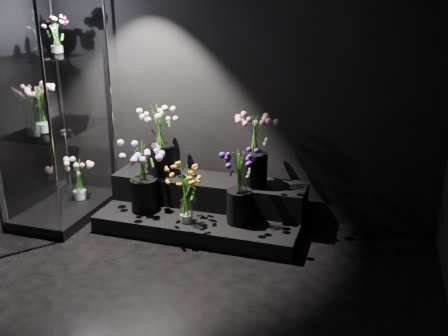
% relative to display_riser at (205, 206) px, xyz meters
% --- Properties ---
extents(floor, '(4.00, 4.00, 0.00)m').
position_rel_display_riser_xyz_m(floor, '(0.20, -1.61, -0.18)').
color(floor, black).
rests_on(floor, ground).
extents(wall_back, '(4.00, 0.00, 4.00)m').
position_rel_display_riser_xyz_m(wall_back, '(0.20, 0.39, 1.22)').
color(wall_back, black).
rests_on(wall_back, floor).
extents(display_riser, '(1.96, 0.87, 0.44)m').
position_rel_display_riser_xyz_m(display_riser, '(0.00, 0.00, 0.00)').
color(display_riser, black).
rests_on(display_riser, floor).
extents(display_case, '(0.66, 1.10, 2.41)m').
position_rel_display_riser_xyz_m(display_case, '(-1.45, -0.24, 1.03)').
color(display_case, black).
rests_on(display_case, floor).
extents(bouquet_orange_bells, '(0.34, 0.34, 0.56)m').
position_rel_display_riser_xyz_m(bouquet_orange_bells, '(-0.06, -0.35, 0.27)').
color(bouquet_orange_bells, white).
rests_on(bouquet_orange_bells, display_riser).
extents(bouquet_lilac, '(0.49, 0.49, 0.69)m').
position_rel_display_riser_xyz_m(bouquet_lilac, '(-0.56, -0.21, 0.37)').
color(bouquet_lilac, black).
rests_on(bouquet_lilac, display_riser).
extents(bouquet_purple, '(0.40, 0.40, 0.71)m').
position_rel_display_riser_xyz_m(bouquet_purple, '(0.42, -0.21, 0.38)').
color(bouquet_purple, black).
rests_on(bouquet_purple, display_riser).
extents(bouquet_cream_roses, '(0.42, 0.42, 0.71)m').
position_rel_display_riser_xyz_m(bouquet_cream_roses, '(-0.51, 0.11, 0.64)').
color(bouquet_cream_roses, black).
rests_on(bouquet_cream_roses, display_riser).
extents(bouquet_pink_roses, '(0.45, 0.45, 0.70)m').
position_rel_display_riser_xyz_m(bouquet_pink_roses, '(0.48, 0.08, 0.66)').
color(bouquet_pink_roses, black).
rests_on(bouquet_pink_roses, display_riser).
extents(bouquet_case_pink, '(0.34, 0.34, 0.47)m').
position_rel_display_riser_xyz_m(bouquet_case_pink, '(-1.48, -0.41, 1.00)').
color(bouquet_case_pink, white).
rests_on(bouquet_case_pink, display_case).
extents(bouquet_case_magenta, '(0.28, 0.28, 0.34)m').
position_rel_display_riser_xyz_m(bouquet_case_magenta, '(-1.45, -0.10, 1.65)').
color(bouquet_case_magenta, white).
rests_on(bouquet_case_magenta, display_case).
extents(bouquet_case_base_pink, '(0.32, 0.32, 0.44)m').
position_rel_display_riser_xyz_m(bouquet_case_base_pink, '(-1.40, -0.05, 0.16)').
color(bouquet_case_base_pink, white).
rests_on(bouquet_case_base_pink, display_case).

